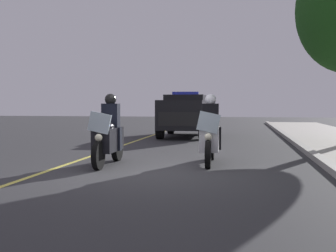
# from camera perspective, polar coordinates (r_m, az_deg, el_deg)

# --- Properties ---
(ground_plane) EXTENTS (80.00, 80.00, 0.00)m
(ground_plane) POSITION_cam_1_polar(r_m,az_deg,el_deg) (8.81, -2.07, -6.45)
(ground_plane) COLOR #333335
(lane_stripe_center) EXTENTS (48.00, 0.12, 0.01)m
(lane_stripe_center) POSITION_cam_1_polar(r_m,az_deg,el_deg) (9.56, -15.67, -5.78)
(lane_stripe_center) COLOR #E0D14C
(lane_stripe_center) RESTS_ON ground
(police_motorcycle_lead_left) EXTENTS (2.14, 0.57, 1.72)m
(police_motorcycle_lead_left) POSITION_cam_1_polar(r_m,az_deg,el_deg) (9.76, -8.43, -1.41)
(police_motorcycle_lead_left) COLOR black
(police_motorcycle_lead_left) RESTS_ON ground
(police_motorcycle_lead_right) EXTENTS (2.14, 0.57, 1.72)m
(police_motorcycle_lead_right) POSITION_cam_1_polar(r_m,az_deg,el_deg) (9.91, 5.98, -1.33)
(police_motorcycle_lead_right) COLOR black
(police_motorcycle_lead_right) RESTS_ON ground
(police_suv) EXTENTS (4.95, 2.18, 2.05)m
(police_suv) POSITION_cam_1_polar(r_m,az_deg,el_deg) (18.48, 2.46, 1.83)
(police_suv) COLOR black
(police_suv) RESTS_ON ground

